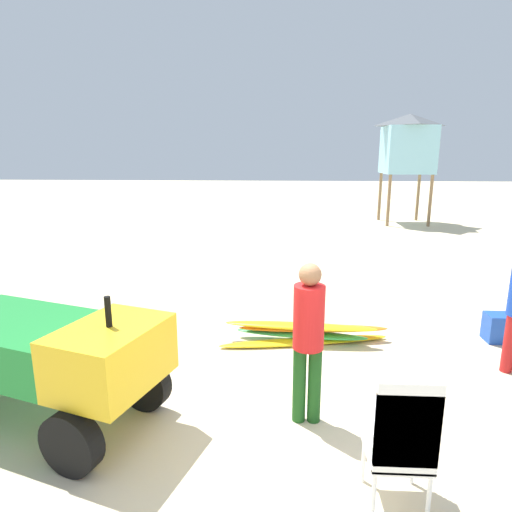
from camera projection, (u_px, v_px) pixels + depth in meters
The scene contains 7 objects.
ground at pixel (277, 450), 4.26m from camera, with size 80.00×80.00×0.00m, color beige.
utility_cart at pixel (49, 353), 4.55m from camera, with size 2.79×1.96×1.50m.
stacked_plastic_chairs at pixel (401, 434), 3.39m from camera, with size 0.48×0.48×1.20m.
surfboard_pile at pixel (305, 333), 6.63m from camera, with size 2.58×0.75×0.32m.
lifeguard_near_right at pixel (308, 333), 4.50m from camera, with size 0.32×0.32×1.74m.
lifeguard_tower at pixel (408, 144), 17.04m from camera, with size 1.98×1.98×4.22m.
cooler_box at pixel (505, 328), 6.67m from camera, with size 0.57×0.33×0.43m, color blue.
Camera 1 is at (0.00, -3.72, 2.82)m, focal length 30.87 mm.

